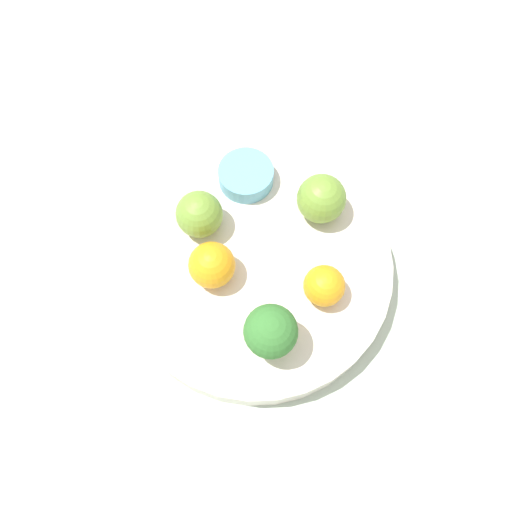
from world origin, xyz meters
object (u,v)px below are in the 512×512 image
at_px(broccoli, 271,332).
at_px(orange_front, 324,286).
at_px(apple_green, 199,214).
at_px(bowl, 256,267).
at_px(small_cup, 246,176).
at_px(orange_back, 211,263).
at_px(apple_red, 321,199).

relative_size(broccoli, orange_front, 1.55).
relative_size(apple_green, orange_front, 1.19).
xyz_separation_m(bowl, orange_front, (-0.05, 0.05, 0.03)).
bearing_deg(bowl, small_cup, -102.72).
bearing_deg(broccoli, bowl, -100.45).
bearing_deg(apple_green, orange_back, 85.46).
xyz_separation_m(apple_red, apple_green, (0.11, -0.02, -0.00)).
relative_size(bowl, apple_red, 5.51).
distance_m(orange_front, orange_back, 0.10).
bearing_deg(apple_green, apple_red, 168.71).
relative_size(apple_red, orange_front, 1.26).
bearing_deg(orange_back, orange_front, 149.37).
relative_size(bowl, broccoli, 4.48).
xyz_separation_m(apple_green, orange_front, (-0.08, 0.10, -0.00)).
distance_m(broccoli, orange_front, 0.07).
xyz_separation_m(bowl, apple_red, (-0.08, -0.03, 0.04)).
bearing_deg(apple_green, orange_front, 129.19).
height_order(apple_green, small_cup, apple_green).
bearing_deg(orange_back, small_cup, -125.91).
height_order(apple_red, orange_front, apple_red).
xyz_separation_m(apple_green, small_cup, (-0.06, -0.03, -0.01)).
height_order(broccoli, small_cup, broccoli).
relative_size(apple_red, apple_green, 1.06).
height_order(bowl, apple_green, apple_green).
bearing_deg(bowl, orange_back, -2.17).
bearing_deg(apple_red, orange_back, 13.50).
relative_size(bowl, orange_back, 6.09).
xyz_separation_m(orange_front, orange_back, (0.09, -0.05, 0.00)).
bearing_deg(bowl, orange_front, 132.42).
bearing_deg(broccoli, apple_green, -79.79).
bearing_deg(small_cup, orange_back, 54.09).
distance_m(bowl, apple_green, 0.08).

